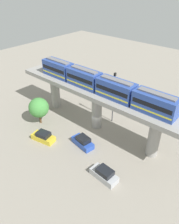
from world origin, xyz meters
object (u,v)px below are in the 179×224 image
(parked_car_blue, at_px, (83,142))
(tree_near_viaduct, at_px, (39,108))
(train, at_px, (99,83))
(parked_car_yellow, at_px, (43,137))
(signal_post, at_px, (114,96))
(parked_car_silver, at_px, (104,174))

(parked_car_blue, bearing_deg, tree_near_viaduct, -78.26)
(train, xyz_separation_m, parked_car_yellow, (9.42, -4.78, -8.50))
(parked_car_yellow, xyz_separation_m, signal_post, (-12.82, 5.61, 4.94))
(parked_car_silver, distance_m, signal_post, 15.44)
(train, height_order, signal_post, train)
(parked_car_yellow, xyz_separation_m, tree_near_viaduct, (-3.04, -4.70, 2.74))
(tree_near_viaduct, xyz_separation_m, signal_post, (-9.78, 10.30, 2.20))
(train, xyz_separation_m, parked_car_blue, (5.80, 1.38, -8.50))
(parked_car_blue, height_order, tree_near_viaduct, tree_near_viaduct)
(parked_car_silver, xyz_separation_m, parked_car_yellow, (0.39, -13.32, 0.00))
(parked_car_yellow, relative_size, tree_near_viaduct, 0.83)
(parked_car_yellow, bearing_deg, tree_near_viaduct, -134.92)
(train, distance_m, signal_post, 5.00)
(parked_car_blue, bearing_deg, parked_car_yellow, -50.90)
(parked_car_yellow, distance_m, tree_near_viaduct, 6.23)
(parked_car_blue, xyz_separation_m, parked_car_silver, (3.22, 7.16, 0.00))
(parked_car_yellow, height_order, tree_near_viaduct, tree_near_viaduct)
(parked_car_blue, height_order, parked_car_yellow, same)
(signal_post, bearing_deg, train, -13.74)
(tree_near_viaduct, bearing_deg, parked_car_blue, 93.04)
(tree_near_viaduct, distance_m, signal_post, 14.38)
(tree_near_viaduct, relative_size, signal_post, 0.53)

